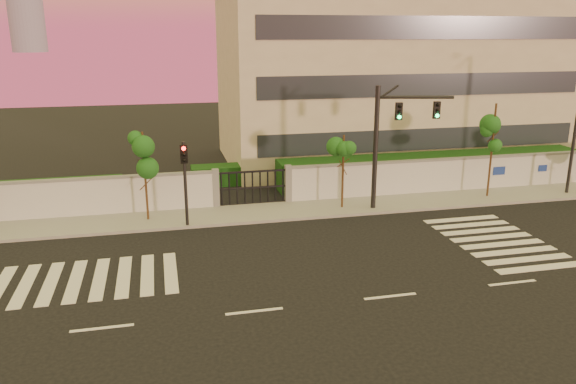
# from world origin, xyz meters

# --- Properties ---
(ground) EXTENTS (120.00, 120.00, 0.00)m
(ground) POSITION_xyz_m (0.00, 0.00, 0.00)
(ground) COLOR black
(ground) RESTS_ON ground
(sidewalk) EXTENTS (60.00, 3.00, 0.15)m
(sidewalk) POSITION_xyz_m (0.00, 10.50, 0.07)
(sidewalk) COLOR gray
(sidewalk) RESTS_ON ground
(perimeter_wall) EXTENTS (60.00, 0.36, 2.20)m
(perimeter_wall) POSITION_xyz_m (0.10, 12.00, 1.07)
(perimeter_wall) COLOR silver
(perimeter_wall) RESTS_ON ground
(hedge_row) EXTENTS (41.00, 4.25, 1.80)m
(hedge_row) POSITION_xyz_m (1.17, 14.74, 0.82)
(hedge_row) COLOR black
(hedge_row) RESTS_ON ground
(institutional_building) EXTENTS (24.40, 12.40, 12.25)m
(institutional_building) POSITION_xyz_m (9.00, 21.99, 6.16)
(institutional_building) COLOR #B8AF9B
(institutional_building) RESTS_ON ground
(road_markings) EXTENTS (57.00, 7.62, 0.02)m
(road_markings) POSITION_xyz_m (-1.58, 3.76, 0.01)
(road_markings) COLOR silver
(road_markings) RESTS_ON ground
(street_tree_c) EXTENTS (1.41, 1.12, 4.60)m
(street_tree_c) POSITION_xyz_m (-8.57, 10.57, 3.38)
(street_tree_c) COLOR #382314
(street_tree_c) RESTS_ON ground
(street_tree_d) EXTENTS (1.38, 1.10, 4.08)m
(street_tree_d) POSITION_xyz_m (1.59, 10.26, 3.00)
(street_tree_d) COLOR #382314
(street_tree_d) RESTS_ON ground
(street_tree_e) EXTENTS (1.46, 1.16, 5.45)m
(street_tree_e) POSITION_xyz_m (10.44, 10.43, 4.00)
(street_tree_e) COLOR #382314
(street_tree_e) RESTS_ON ground
(traffic_signal_main) EXTENTS (4.16, 1.11, 6.63)m
(traffic_signal_main) POSITION_xyz_m (4.00, 9.77, 4.19)
(traffic_signal_main) COLOR black
(traffic_signal_main) RESTS_ON ground
(traffic_signal_secondary) EXTENTS (0.33, 0.33, 4.28)m
(traffic_signal_secondary) POSITION_xyz_m (-6.72, 9.19, 2.71)
(traffic_signal_secondary) COLOR black
(traffic_signal_secondary) RESTS_ON ground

